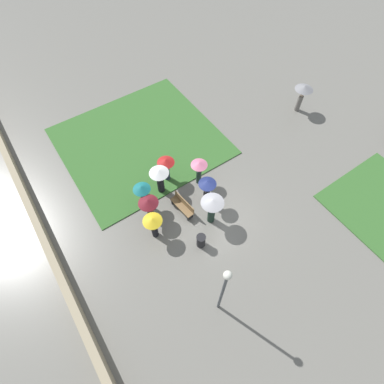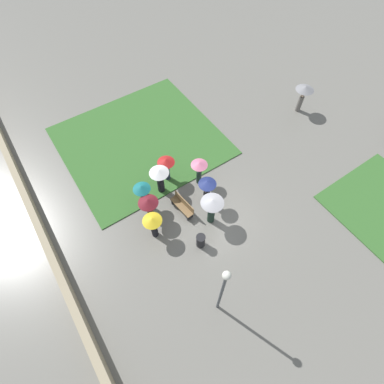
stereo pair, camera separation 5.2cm
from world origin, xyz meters
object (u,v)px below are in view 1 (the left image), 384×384
at_px(crowd_person_teal, 143,192).
at_px(lone_walker_far_path, 303,92).
at_px(crowd_person_pink, 199,168).
at_px(crowd_person_maroon, 149,205).
at_px(trash_bin, 201,241).
at_px(crowd_person_yellow, 153,224).
at_px(crowd_person_navy, 207,188).
at_px(crowd_person_red, 166,165).
at_px(park_bench, 183,205).
at_px(lamp_post, 224,288).
at_px(crowd_person_grey, 212,206).
at_px(crowd_person_white, 160,177).

height_order(crowd_person_teal, lone_walker_far_path, lone_walker_far_path).
xyz_separation_m(crowd_person_pink, lone_walker_far_path, (-1.19, 9.13, 0.22)).
relative_size(crowd_person_pink, crowd_person_maroon, 0.99).
relative_size(trash_bin, crowd_person_yellow, 0.50).
height_order(crowd_person_pink, crowd_person_navy, crowd_person_navy).
bearing_deg(crowd_person_maroon, trash_bin, 53.34).
distance_m(crowd_person_yellow, crowd_person_red, 3.61).
bearing_deg(park_bench, lamp_post, -22.48).
xyz_separation_m(crowd_person_navy, crowd_person_red, (-2.56, -0.92, -0.09)).
distance_m(park_bench, crowd_person_pink, 2.21).
bearing_deg(crowd_person_yellow, crowd_person_pink, 103.09).
height_order(crowd_person_red, crowd_person_maroon, crowd_person_maroon).
distance_m(crowd_person_maroon, lone_walker_far_path, 12.68).
height_order(crowd_person_grey, crowd_person_navy, crowd_person_grey).
height_order(crowd_person_pink, crowd_person_maroon, crowd_person_maroon).
bearing_deg(crowd_person_navy, crowd_person_teal, -179.27).
xyz_separation_m(crowd_person_teal, crowd_person_maroon, (0.86, -0.12, 0.01)).
xyz_separation_m(park_bench, crowd_person_pink, (-1.04, 1.77, 0.81)).
relative_size(crowd_person_red, crowd_person_maroon, 0.98).
bearing_deg(crowd_person_yellow, crowd_person_maroon, 152.72).
bearing_deg(park_bench, crowd_person_teal, -138.38).
xyz_separation_m(park_bench, lone_walker_far_path, (-2.24, 10.90, 1.03)).
bearing_deg(crowd_person_teal, crowd_person_pink, -151.76).
xyz_separation_m(trash_bin, crowd_person_yellow, (-1.77, -1.62, 0.80)).
bearing_deg(crowd_person_white, lamp_post, -90.93).
bearing_deg(lone_walker_far_path, crowd_person_maroon, -145.61).
distance_m(crowd_person_teal, crowd_person_red, 2.13).
height_order(crowd_person_teal, crowd_person_red, crowd_person_teal).
xyz_separation_m(trash_bin, crowd_person_teal, (-3.61, -1.17, 0.88)).
height_order(park_bench, trash_bin, park_bench).
distance_m(trash_bin, crowd_person_maroon, 3.16).
distance_m(trash_bin, crowd_person_pink, 3.99).
xyz_separation_m(crowd_person_grey, crowd_person_red, (-3.61, -0.47, -0.19)).
height_order(crowd_person_yellow, crowd_person_teal, crowd_person_teal).
xyz_separation_m(crowd_person_yellow, crowd_person_navy, (-0.13, 3.32, 0.15)).
distance_m(lamp_post, crowd_person_pink, 7.17).
bearing_deg(lone_walker_far_path, crowd_person_teal, -149.44).
xyz_separation_m(crowd_person_pink, crowd_person_navy, (1.36, -0.45, 0.11)).
relative_size(park_bench, crowd_person_yellow, 0.91).
relative_size(lamp_post, crowd_person_pink, 2.60).
relative_size(crowd_person_teal, crowd_person_navy, 0.91).
bearing_deg(crowd_person_maroon, crowd_person_red, 157.90).
relative_size(crowd_person_yellow, crowd_person_navy, 0.86).
bearing_deg(crowd_person_pink, lone_walker_far_path, -85.52).
bearing_deg(crowd_person_pink, trash_bin, 143.59).
bearing_deg(lone_walker_far_path, crowd_person_yellow, -141.57).
xyz_separation_m(trash_bin, crowd_person_navy, (-1.90, 1.70, 0.95)).
relative_size(crowd_person_grey, crowd_person_pink, 1.15).
xyz_separation_m(park_bench, crowd_person_yellow, (0.44, -2.00, 0.77)).
height_order(crowd_person_teal, crowd_person_navy, crowd_person_navy).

